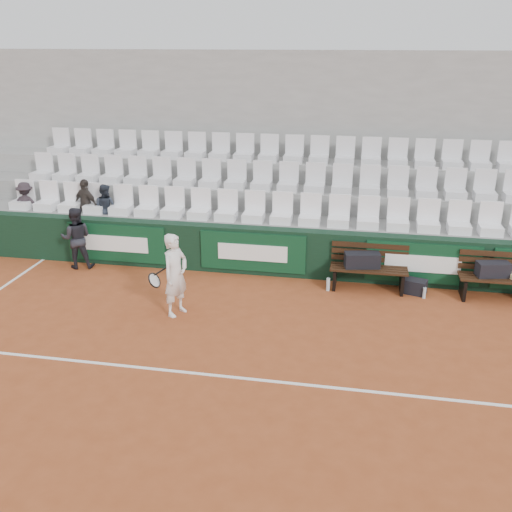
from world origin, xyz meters
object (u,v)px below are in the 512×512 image
(bench_left, at_px, (368,279))
(tennis_player, at_px, (175,275))
(water_bottle_far, at_px, (424,293))
(spectator_b, at_px, (84,185))
(bench_right, at_px, (499,289))
(ball_kid, at_px, (76,238))
(sports_bag_left, at_px, (362,260))
(spectator_c, at_px, (104,188))
(sports_bag_right, at_px, (493,269))
(sports_bag_ground, at_px, (414,286))
(water_bottle_near, at_px, (328,284))
(spectator_a, at_px, (24,185))

(bench_left, distance_m, tennis_player, 3.83)
(water_bottle_far, relative_size, spectator_b, 0.19)
(spectator_b, bearing_deg, tennis_player, 159.39)
(bench_left, distance_m, water_bottle_far, 1.10)
(bench_right, distance_m, ball_kid, 8.61)
(bench_right, height_order, water_bottle_far, bench_right)
(sports_bag_left, xyz_separation_m, spectator_b, (-6.18, 0.90, 1.00))
(spectator_c, bearing_deg, sports_bag_right, -175.89)
(sports_bag_ground, height_order, water_bottle_far, sports_bag_ground)
(spectator_c, bearing_deg, water_bottle_near, 177.85)
(sports_bag_left, bearing_deg, ball_kid, -179.99)
(bench_left, relative_size, bench_right, 1.00)
(sports_bag_ground, xyz_separation_m, spectator_b, (-7.20, 0.96, 1.45))
(water_bottle_far, height_order, spectator_a, spectator_a)
(sports_bag_left, relative_size, spectator_b, 0.57)
(sports_bag_left, relative_size, sports_bag_ground, 1.46)
(water_bottle_near, xyz_separation_m, water_bottle_far, (1.83, -0.03, -0.02))
(spectator_a, bearing_deg, sports_bag_ground, 162.82)
(sports_bag_right, xyz_separation_m, spectator_b, (-8.60, 0.92, 1.00))
(sports_bag_left, distance_m, ball_kid, 6.02)
(water_bottle_far, bearing_deg, spectator_b, 170.99)
(sports_bag_right, height_order, spectator_c, spectator_c)
(bench_left, xyz_separation_m, sports_bag_left, (-0.14, 0.03, 0.37))
(sports_bag_ground, xyz_separation_m, water_bottle_near, (-1.65, -0.18, -0.01))
(tennis_player, relative_size, spectator_c, 1.39)
(sports_bag_left, bearing_deg, spectator_b, 171.72)
(water_bottle_far, bearing_deg, bench_right, 8.56)
(spectator_a, height_order, spectator_c, spectator_c)
(bench_left, bearing_deg, sports_bag_right, 0.33)
(tennis_player, bearing_deg, sports_bag_ground, 21.63)
(sports_bag_right, relative_size, spectator_c, 0.55)
(tennis_player, distance_m, spectator_b, 4.04)
(bench_right, distance_m, water_bottle_far, 1.39)
(spectator_c, bearing_deg, bench_left, -178.49)
(water_bottle_near, relative_size, spectator_a, 0.25)
(bench_right, relative_size, tennis_player, 0.99)
(bench_left, distance_m, sports_bag_left, 0.40)
(bench_left, xyz_separation_m, bench_right, (2.44, -0.03, 0.00))
(bench_right, relative_size, water_bottle_far, 6.76)
(bench_right, bearing_deg, water_bottle_far, -171.44)
(sports_bag_ground, distance_m, water_bottle_far, 0.28)
(sports_bag_left, xyz_separation_m, sports_bag_right, (2.43, -0.02, -0.01))
(spectator_b, bearing_deg, water_bottle_far, -167.57)
(bench_left, relative_size, water_bottle_near, 5.74)
(bench_left, relative_size, ball_kid, 1.12)
(ball_kid, bearing_deg, sports_bag_ground, 161.19)
(sports_bag_left, distance_m, water_bottle_near, 0.82)
(sports_bag_ground, bearing_deg, sports_bag_right, 1.78)
(tennis_player, height_order, spectator_c, spectator_c)
(sports_bag_right, distance_m, tennis_player, 5.93)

